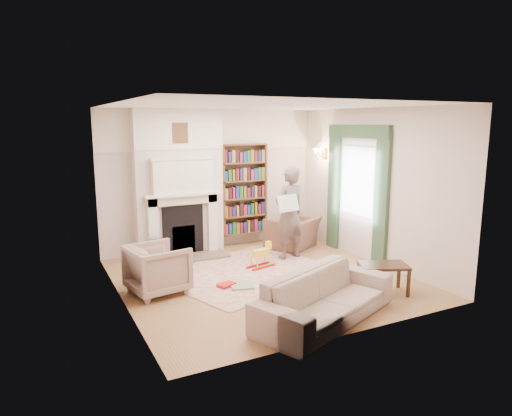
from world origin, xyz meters
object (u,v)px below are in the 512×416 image
armchair_left (158,269)px  bookcase (243,189)px  sofa (325,297)px  paraffin_heater (154,252)px  armchair_reading (293,233)px  rocking_horse (261,256)px  man_reading (289,213)px  coffee_table (383,279)px

armchair_left → bookcase: bearing=-61.1°
armchair_left → sofa: (1.69, -1.94, -0.05)m
armchair_left → paraffin_heater: bearing=-22.6°
paraffin_heater → bookcase: bearing=18.4°
armchair_reading → sofa: size_ratio=0.45×
sofa → rocking_horse: size_ratio=4.22×
paraffin_heater → sofa: bearing=-65.9°
man_reading → paraffin_heater: 2.57m
armchair_left → coffee_table: armchair_left is taller
bookcase → man_reading: bookcase is taller
bookcase → sofa: size_ratio=0.85×
armchair_reading → sofa: bearing=38.1°
paraffin_heater → armchair_left: bearing=-101.9°
sofa → man_reading: size_ratio=1.24×
sofa → rocking_horse: bearing=61.8°
paraffin_heater → rocking_horse: bearing=-28.2°
rocking_horse → coffee_table: bearing=-73.4°
armchair_reading → armchair_left: armchair_left is taller
armchair_left → paraffin_heater: (0.26, 1.25, -0.10)m
coffee_table → rocking_horse: rocking_horse is taller
bookcase → sofa: (-0.66, -3.89, -0.86)m
armchair_left → man_reading: 2.80m
bookcase → armchair_reading: bookcase is taller
sofa → man_reading: bearing=46.9°
man_reading → paraffin_heater: (-2.42, 0.61, -0.60)m
armchair_reading → rocking_horse: (-1.20, -0.88, -0.09)m
coffee_table → man_reading: bearing=122.3°
bookcase → coffee_table: 3.68m
paraffin_heater → man_reading: bearing=-14.2°
armchair_reading → armchair_left: 3.37m
armchair_reading → rocking_horse: bearing=9.0°
paraffin_heater → rocking_horse: 1.90m
bookcase → rocking_horse: (-0.41, -1.59, -0.95)m
rocking_horse → paraffin_heater: bearing=138.5°
armchair_reading → man_reading: man_reading is taller
bookcase → coffee_table: size_ratio=2.64×
sofa → paraffin_heater: (-1.43, 3.19, -0.04)m
armchair_reading → coffee_table: size_ratio=1.39×
bookcase → armchair_left: (-2.35, -1.95, -0.80)m
armchair_left → man_reading: (2.68, 0.64, 0.50)m
sofa → coffee_table: 1.40m
rocking_horse → sofa: bearing=-109.4°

